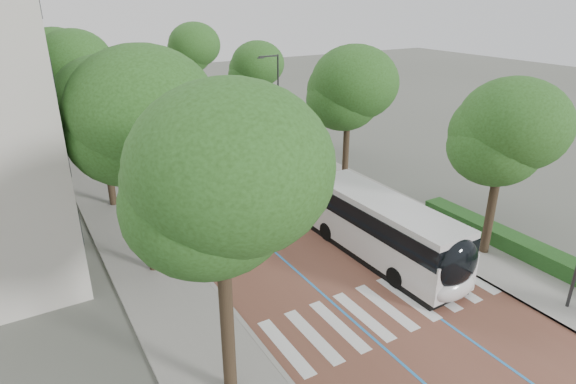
# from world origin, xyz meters

# --- Properties ---
(ground) EXTENTS (160.00, 160.00, 0.00)m
(ground) POSITION_xyz_m (0.00, 0.00, 0.00)
(ground) COLOR #51544C
(ground) RESTS_ON ground
(road) EXTENTS (11.00, 140.00, 0.02)m
(road) POSITION_xyz_m (0.00, 40.00, 0.01)
(road) COLOR brown
(road) RESTS_ON ground
(sidewalk_left) EXTENTS (4.00, 140.00, 0.12)m
(sidewalk_left) POSITION_xyz_m (-7.50, 40.00, 0.06)
(sidewalk_left) COLOR gray
(sidewalk_left) RESTS_ON ground
(sidewalk_right) EXTENTS (4.00, 140.00, 0.12)m
(sidewalk_right) POSITION_xyz_m (7.50, 40.00, 0.06)
(sidewalk_right) COLOR gray
(sidewalk_right) RESTS_ON ground
(kerb_left) EXTENTS (0.20, 140.00, 0.14)m
(kerb_left) POSITION_xyz_m (-5.60, 40.00, 0.06)
(kerb_left) COLOR gray
(kerb_left) RESTS_ON ground
(kerb_right) EXTENTS (0.20, 140.00, 0.14)m
(kerb_right) POSITION_xyz_m (5.60, 40.00, 0.06)
(kerb_right) COLOR gray
(kerb_right) RESTS_ON ground
(zebra_crossing) EXTENTS (10.55, 3.60, 0.01)m
(zebra_crossing) POSITION_xyz_m (0.20, 1.00, 0.03)
(zebra_crossing) COLOR silver
(zebra_crossing) RESTS_ON ground
(lane_line_left) EXTENTS (0.12, 126.00, 0.01)m
(lane_line_left) POSITION_xyz_m (-1.60, 40.00, 0.02)
(lane_line_left) COLOR #2779C3
(lane_line_left) RESTS_ON road
(lane_line_right) EXTENTS (0.12, 126.00, 0.01)m
(lane_line_right) POSITION_xyz_m (1.60, 40.00, 0.02)
(lane_line_right) COLOR #2779C3
(lane_line_right) RESTS_ON road
(hedge) EXTENTS (1.20, 14.00, 0.80)m
(hedge) POSITION_xyz_m (9.10, 0.00, 0.52)
(hedge) COLOR #1C3F15
(hedge) RESTS_ON sidewalk_right
(streetlight_far) EXTENTS (1.82, 0.20, 8.00)m
(streetlight_far) POSITION_xyz_m (6.62, 22.00, 4.82)
(streetlight_far) COLOR #2C2B2E
(streetlight_far) RESTS_ON sidewalk_right
(lamp_post_left) EXTENTS (0.14, 0.14, 8.00)m
(lamp_post_left) POSITION_xyz_m (-6.10, 8.00, 4.12)
(lamp_post_left) COLOR #2C2B2E
(lamp_post_left) RESTS_ON sidewalk_left
(trees_left) EXTENTS (6.32, 60.55, 10.05)m
(trees_left) POSITION_xyz_m (-7.50, 23.56, 6.85)
(trees_left) COLOR black
(trees_left) RESTS_ON ground
(trees_right) EXTENTS (6.01, 47.59, 8.99)m
(trees_right) POSITION_xyz_m (7.70, 23.59, 6.31)
(trees_right) COLOR black
(trees_right) RESTS_ON ground
(lead_bus) EXTENTS (2.79, 18.43, 3.20)m
(lead_bus) POSITION_xyz_m (2.67, 8.12, 1.63)
(lead_bus) COLOR black
(lead_bus) RESTS_ON ground
(bus_queued_0) EXTENTS (2.76, 12.44, 3.20)m
(bus_queued_0) POSITION_xyz_m (2.92, 24.07, 1.62)
(bus_queued_0) COLOR silver
(bus_queued_0) RESTS_ON ground
(bus_queued_1) EXTENTS (2.80, 12.45, 3.20)m
(bus_queued_1) POSITION_xyz_m (3.14, 37.04, 1.62)
(bus_queued_1) COLOR silver
(bus_queued_1) RESTS_ON ground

